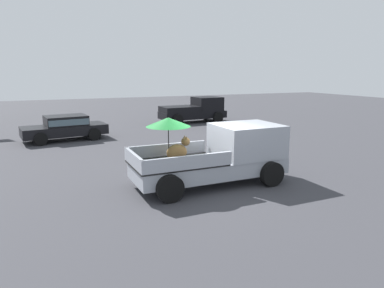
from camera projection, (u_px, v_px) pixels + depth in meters
name	position (u px, v px, depth m)	size (l,w,h in m)	color
ground_plane	(209.00, 184.00, 11.44)	(80.00, 80.00, 0.00)	#38383D
pickup_truck_main	(221.00, 154.00, 11.42)	(5.07, 2.28, 2.25)	black
pickup_truck_red	(195.00, 110.00, 25.47)	(4.87, 2.32, 1.80)	black
parked_sedan_near	(65.00, 126.00, 18.67)	(4.50, 2.42, 1.33)	black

